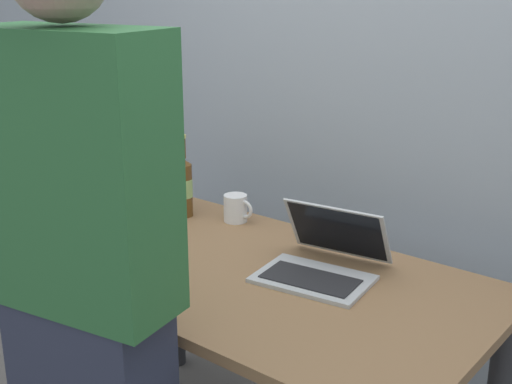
# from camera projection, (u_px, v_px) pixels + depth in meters

# --- Properties ---
(desk) EXTENTS (1.47, 0.81, 0.75)m
(desk) POSITION_uv_depth(u_px,v_px,m) (246.00, 308.00, 2.04)
(desk) COLOR olive
(desk) RESTS_ON ground
(laptop) EXTENTS (0.36, 0.36, 0.19)m
(laptop) POSITION_uv_depth(u_px,v_px,m) (323.00, 260.00, 1.96)
(laptop) COLOR #B7BABC
(laptop) RESTS_ON desk
(beer_bottle_green) EXTENTS (0.07, 0.07, 0.30)m
(beer_bottle_green) POSITION_uv_depth(u_px,v_px,m) (183.00, 185.00, 2.42)
(beer_bottle_green) COLOR brown
(beer_bottle_green) RESTS_ON desk
(beer_bottle_brown) EXTENTS (0.07, 0.07, 0.28)m
(beer_bottle_brown) POSITION_uv_depth(u_px,v_px,m) (165.00, 183.00, 2.49)
(beer_bottle_brown) COLOR #333333
(beer_bottle_brown) RESTS_ON desk
(person_figure) EXTENTS (0.47, 0.33, 1.73)m
(person_figure) POSITION_uv_depth(u_px,v_px,m) (85.00, 291.00, 1.53)
(person_figure) COLOR #2D3347
(person_figure) RESTS_ON ground
(coffee_mug) EXTENTS (0.12, 0.08, 0.10)m
(coffee_mug) POSITION_uv_depth(u_px,v_px,m) (236.00, 208.00, 2.39)
(coffee_mug) COLOR white
(coffee_mug) RESTS_ON desk
(back_wall) EXTENTS (6.00, 0.10, 2.60)m
(back_wall) POSITION_uv_depth(u_px,v_px,m) (377.00, 60.00, 2.38)
(back_wall) COLOR #99A3AD
(back_wall) RESTS_ON ground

